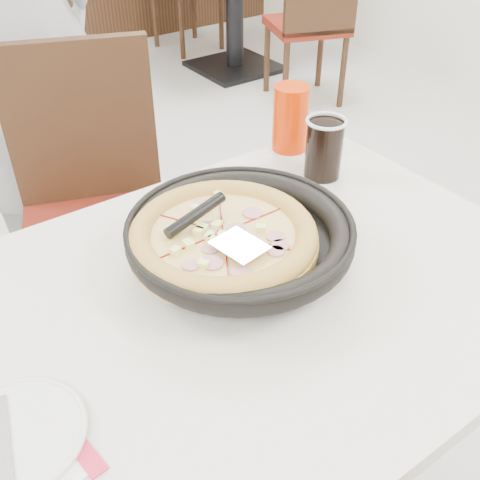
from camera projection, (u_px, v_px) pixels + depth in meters
floor at (176, 476)px, 1.50m from camera, size 7.00×7.00×0.00m
main_table at (227, 429)px, 1.18m from camera, size 1.21×0.82×0.75m
chair_far at (98, 228)px, 1.60m from camera, size 0.54×0.54×0.95m
trivet at (231, 272)px, 0.98m from camera, size 0.12×0.12×0.04m
pizza_pan at (240, 244)px, 1.01m from camera, size 0.37×0.37×0.01m
pizza at (223, 242)px, 0.98m from camera, size 0.34×0.34×0.02m
pizza_server at (240, 245)px, 0.92m from camera, size 0.08×0.09×0.00m
napkin at (13, 464)px, 0.71m from camera, size 0.17×0.17×0.00m
side_plate at (15, 437)px, 0.73m from camera, size 0.19×0.19×0.01m
fork at (4, 447)px, 0.71m from camera, size 0.05×0.17×0.00m
cola_glass at (324, 150)px, 1.25m from camera, size 0.08×0.08×0.13m
red_cup at (290, 118)px, 1.35m from camera, size 0.09×0.09×0.16m
diner_person at (7, 10)px, 1.69m from camera, size 0.77×0.58×1.90m
bg_table_right at (235, 14)px, 3.78m from camera, size 1.20×0.81×0.75m
bg_chair_right_near at (307, 21)px, 3.28m from camera, size 0.54×0.54×0.95m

